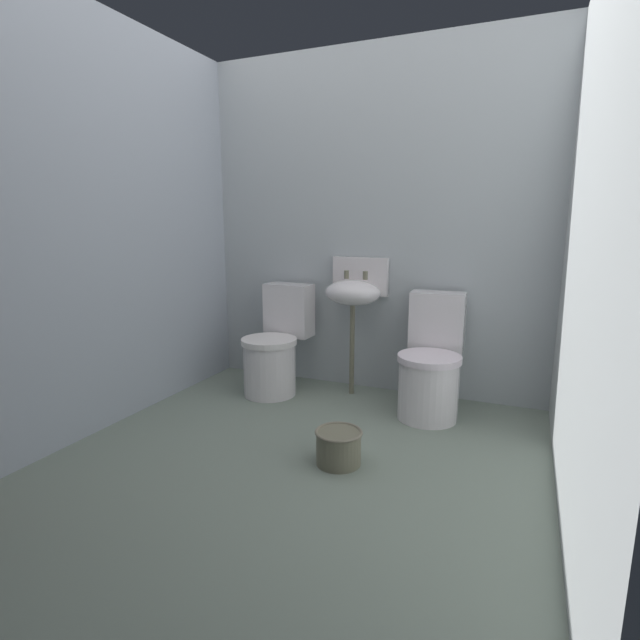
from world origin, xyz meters
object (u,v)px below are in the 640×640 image
toilet_right (431,366)px  toilet_left (276,349)px  bucket (339,446)px  sink (354,292)px

toilet_right → toilet_left: bearing=-2.2°
toilet_left → bucket: bearing=136.2°
toilet_right → sink: bearing=-19.6°
toilet_left → sink: size_ratio=0.79×
toilet_left → toilet_right: 1.14m
sink → bucket: sink is taller
toilet_right → bucket: bearing=68.4°
toilet_right → bucket: 0.95m
toilet_left → toilet_right: (1.14, -0.00, 0.00)m
toilet_right → sink: (-0.60, 0.19, 0.43)m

